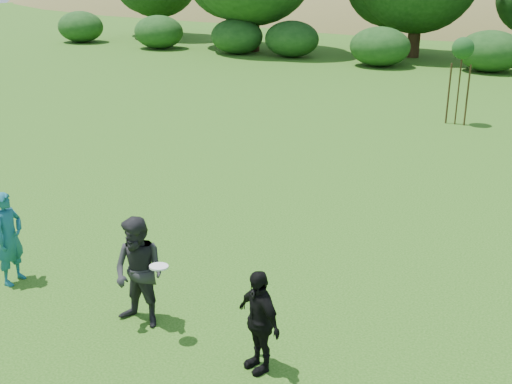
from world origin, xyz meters
TOP-DOWN VIEW (x-y plane):
  - ground at (0.00, 0.00)m, footprint 120.00×120.00m
  - player_teal at (-2.97, -0.24)m, footprint 0.47×0.64m
  - player_grey at (-0.20, -0.30)m, footprint 0.84×0.65m
  - player_black at (1.88, -0.46)m, footprint 0.93×0.72m
  - frisbee at (0.32, -0.49)m, footprint 0.27×0.27m
  - sapling at (1.35, 14.57)m, footprint 0.70×0.70m

SIDE VIEW (x-z plane):
  - ground at x=0.00m, z-range 0.00..0.00m
  - player_black at x=1.88m, z-range 0.00..1.47m
  - player_teal at x=-2.97m, z-range 0.00..1.63m
  - player_grey at x=-0.20m, z-range 0.00..1.72m
  - frisbee at x=0.32m, z-range 1.15..1.19m
  - sapling at x=1.35m, z-range 0.99..3.84m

